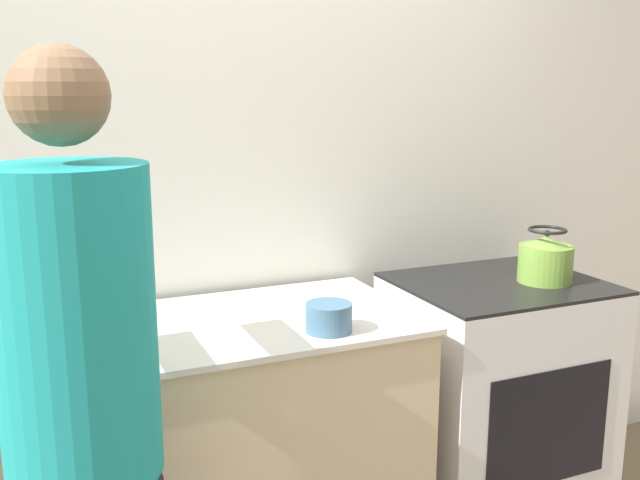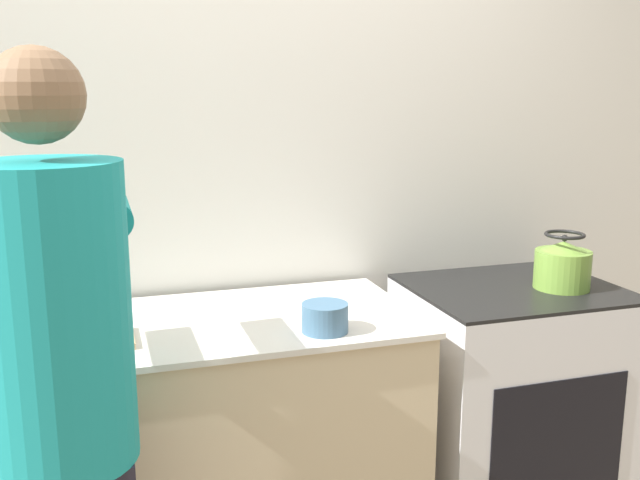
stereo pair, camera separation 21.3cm
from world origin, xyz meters
name	(u,v)px [view 1 (the left image)]	position (x,y,z in m)	size (l,w,h in m)	color
wall_back	(211,181)	(0.00, 0.68, 1.30)	(8.00, 0.05, 2.60)	silver
oven	(494,404)	(0.94, 0.29, 0.47)	(0.70, 0.59, 0.94)	silver
person	(83,416)	(-0.53, -0.20, 0.92)	(0.37, 0.61, 1.70)	#221F2B
cutting_board	(64,352)	(-0.54, 0.21, 0.92)	(0.37, 0.19, 0.02)	tan
knife	(75,349)	(-0.51, 0.19, 0.94)	(0.19, 0.05, 0.01)	silver
kettle	(545,259)	(1.08, 0.23, 1.02)	(0.19, 0.19, 0.19)	olive
bowl_prep	(329,317)	(0.19, 0.11, 0.96)	(0.14, 0.14, 0.08)	#426684
canister_jar	(13,304)	(-0.65, 0.53, 0.98)	(0.14, 0.14, 0.13)	#4C4C51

